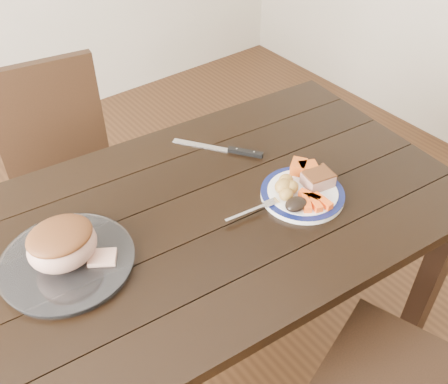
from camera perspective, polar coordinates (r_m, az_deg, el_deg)
ground at (r=2.05m, az=-2.22°, el=-17.80°), size 4.00×4.00×0.00m
dining_table at (r=1.53m, az=-2.84°, el=-4.86°), size 1.68×1.05×0.75m
chair_far at (r=2.09m, az=-17.73°, el=2.60°), size 0.48×0.49×0.93m
dinner_plate at (r=1.53m, az=8.94°, el=-0.26°), size 0.25×0.25×0.02m
plate_rim at (r=1.52m, az=8.97°, el=-0.02°), size 0.25×0.25×0.02m
serving_platter at (r=1.38m, az=-17.41°, el=-7.74°), size 0.34×0.34×0.02m
pork_slice at (r=1.54m, az=10.67°, el=1.37°), size 0.10×0.08×0.04m
roasted_potatoes at (r=1.50m, az=7.13°, el=0.60°), size 0.09×0.09×0.05m
carrot_batons at (r=1.48m, az=10.15°, el=-1.00°), size 0.08×0.11×0.02m
pumpkin_wedges at (r=1.58m, az=9.04°, el=2.73°), size 0.09×0.09×0.04m
dark_mushroom at (r=1.45m, az=8.23°, el=-1.39°), size 0.07×0.05×0.03m
fork at (r=1.45m, az=3.68°, el=-1.95°), size 0.18×0.04×0.00m
roast_joint at (r=1.33m, az=-17.97°, el=-5.85°), size 0.18×0.15×0.12m
cut_slice at (r=1.34m, az=-13.72°, el=-7.34°), size 0.09×0.08×0.02m
carving_knife at (r=1.69m, az=1.16°, el=4.76°), size 0.20×0.28×0.01m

